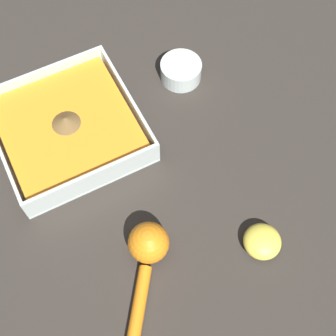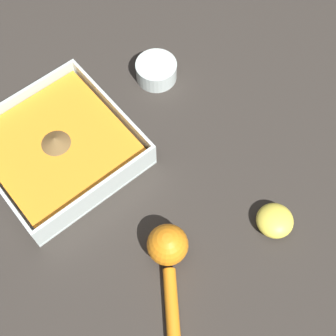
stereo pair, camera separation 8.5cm
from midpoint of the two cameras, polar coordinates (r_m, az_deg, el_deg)
ground_plane at (r=0.91m, az=-12.74°, el=0.82°), size 4.00×4.00×0.00m
square_dish at (r=0.91m, az=-15.83°, el=2.02°), size 0.26×0.26×0.06m
spice_bowl at (r=0.98m, az=-3.94°, el=11.49°), size 0.08×0.08×0.04m
lemon_squeezer at (r=0.78m, az=-3.08°, el=-11.02°), size 0.15×0.19×0.07m
lemon_half at (r=0.83m, az=10.07°, el=-6.63°), size 0.07×0.07×0.04m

